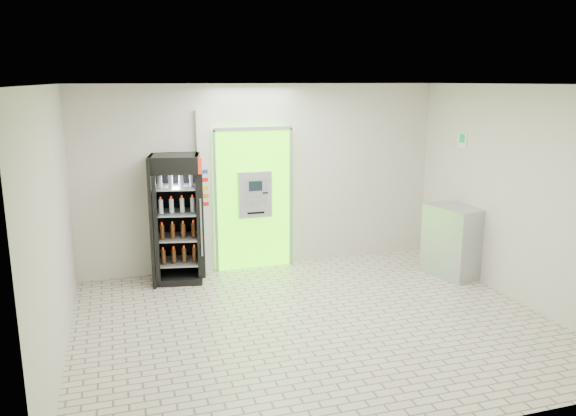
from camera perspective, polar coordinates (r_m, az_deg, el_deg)
name	(u,v)px	position (r m, az deg, el deg)	size (l,w,h in m)	color
ground	(315,323)	(7.37, 2.71, -11.57)	(6.00, 6.00, 0.00)	#BCAD9C
room_shell	(316,182)	(6.82, 2.88, 2.66)	(6.00, 6.00, 6.00)	beige
atm_assembly	(253,198)	(9.16, -3.54, 1.01)	(1.30, 0.24, 2.33)	#50ED0B
pillar	(205,193)	(9.03, -8.42, 1.54)	(0.22, 0.11, 2.60)	silver
beverage_cooler	(177,221)	(8.77, -11.24, -1.29)	(0.85, 0.80, 1.96)	black
steel_cabinet	(453,241)	(9.26, 16.40, -3.26)	(0.77, 0.96, 1.12)	#A6A8AD
exit_sign	(463,140)	(9.40, 17.32, 6.62)	(0.02, 0.22, 0.26)	white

